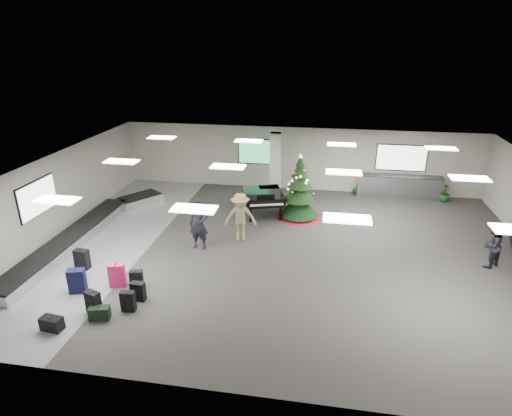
% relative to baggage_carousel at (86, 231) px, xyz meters
% --- Properties ---
extents(ground, '(18.00, 18.00, 0.00)m').
position_rel_baggage_carousel_xyz_m(ground, '(7.84, 0.08, -0.21)').
color(ground, '#312E2D').
rests_on(ground, ground).
extents(room_envelope, '(18.02, 14.02, 3.21)m').
position_rel_baggage_carousel_xyz_m(room_envelope, '(7.46, 0.75, 2.12)').
color(room_envelope, '#AFABA0').
rests_on(room_envelope, ground).
extents(baggage_carousel, '(2.28, 9.71, 0.43)m').
position_rel_baggage_carousel_xyz_m(baggage_carousel, '(0.00, 0.00, 0.00)').
color(baggage_carousel, silver).
rests_on(baggage_carousel, ground).
extents(service_counter, '(4.05, 0.65, 1.08)m').
position_rel_baggage_carousel_xyz_m(service_counter, '(12.84, 6.73, 0.33)').
color(service_counter, silver).
rests_on(service_counter, ground).
extents(suitcase_0, '(0.49, 0.37, 0.70)m').
position_rel_baggage_carousel_xyz_m(suitcase_0, '(2.91, -4.62, 0.13)').
color(suitcase_0, black).
rests_on(suitcase_0, ground).
extents(suitcase_1, '(0.42, 0.24, 0.64)m').
position_rel_baggage_carousel_xyz_m(suitcase_1, '(3.84, -4.37, 0.10)').
color(suitcase_1, black).
rests_on(suitcase_1, ground).
extents(pink_suitcase, '(0.56, 0.41, 0.80)m').
position_rel_baggage_carousel_xyz_m(pink_suitcase, '(2.94, -3.20, 0.18)').
color(pink_suitcase, '#E41D6A').
rests_on(pink_suitcase, ground).
extents(suitcase_3, '(0.43, 0.31, 0.61)m').
position_rel_baggage_carousel_xyz_m(suitcase_3, '(3.57, -3.17, 0.08)').
color(suitcase_3, black).
rests_on(suitcase_3, ground).
extents(navy_suitcase, '(0.57, 0.43, 0.81)m').
position_rel_baggage_carousel_xyz_m(navy_suitcase, '(1.88, -3.73, 0.18)').
color(navy_suitcase, black).
rests_on(navy_suitcase, ground).
extents(green_duffel, '(0.62, 0.41, 0.40)m').
position_rel_baggage_carousel_xyz_m(green_duffel, '(3.22, -4.88, -0.02)').
color(green_duffel, black).
rests_on(green_duffel, ground).
extents(suitcase_7, '(0.42, 0.23, 0.63)m').
position_rel_baggage_carousel_xyz_m(suitcase_7, '(3.91, -3.83, 0.09)').
color(suitcase_7, black).
rests_on(suitcase_7, ground).
extents(suitcase_8, '(0.50, 0.31, 0.73)m').
position_rel_baggage_carousel_xyz_m(suitcase_8, '(1.24, -2.36, 0.14)').
color(suitcase_8, black).
rests_on(suitcase_8, ground).
extents(black_duffel, '(0.62, 0.39, 0.40)m').
position_rel_baggage_carousel_xyz_m(black_duffel, '(2.18, -5.54, -0.02)').
color(black_duffel, black).
rests_on(black_duffel, ground).
extents(christmas_tree, '(2.02, 2.02, 2.87)m').
position_rel_baggage_carousel_xyz_m(christmas_tree, '(8.18, 3.40, 0.77)').
color(christmas_tree, maroon).
rests_on(christmas_tree, ground).
extents(grand_piano, '(2.17, 2.51, 1.22)m').
position_rel_baggage_carousel_xyz_m(grand_piano, '(6.62, 3.33, 0.65)').
color(grand_piano, black).
rests_on(grand_piano, ground).
extents(traveler_a, '(0.75, 0.52, 1.98)m').
position_rel_baggage_carousel_xyz_m(traveler_a, '(4.76, -0.23, 0.77)').
color(traveler_a, black).
rests_on(traveler_a, ground).
extents(traveler_b, '(1.34, 0.91, 1.92)m').
position_rel_baggage_carousel_xyz_m(traveler_b, '(6.13, 0.71, 0.75)').
color(traveler_b, '#96845C').
rests_on(traveler_b, ground).
extents(traveler_bench, '(0.99, 0.97, 1.61)m').
position_rel_baggage_carousel_xyz_m(traveler_bench, '(14.97, 0.10, 0.59)').
color(traveler_bench, black).
rests_on(traveler_bench, ground).
extents(potted_plant_left, '(0.50, 0.48, 0.72)m').
position_rel_baggage_carousel_xyz_m(potted_plant_left, '(10.81, 6.58, 0.15)').
color(potted_plant_left, '#123816').
rests_on(potted_plant_left, ground).
extents(potted_plant_right, '(0.66, 0.66, 0.89)m').
position_rel_baggage_carousel_xyz_m(potted_plant_right, '(14.95, 6.41, 0.23)').
color(potted_plant_right, '#123816').
rests_on(potted_plant_right, ground).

